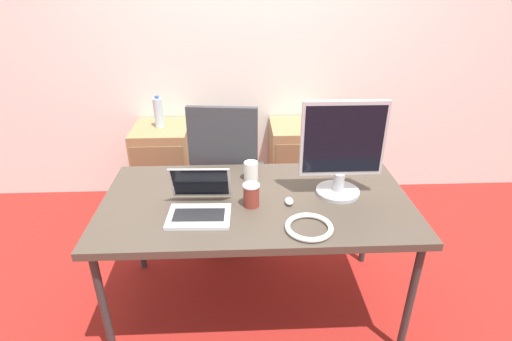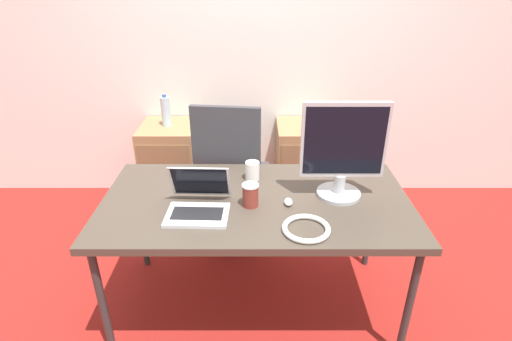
% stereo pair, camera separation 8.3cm
% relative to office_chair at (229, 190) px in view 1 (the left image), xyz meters
% --- Properties ---
extents(ground_plane, '(14.00, 14.00, 0.00)m').
position_rel_office_chair_xyz_m(ground_plane, '(0.17, -0.68, -0.42)').
color(ground_plane, maroon).
extents(wall_back, '(10.00, 0.05, 2.60)m').
position_rel_office_chair_xyz_m(wall_back, '(0.17, 0.80, 0.88)').
color(wall_back, silver).
rests_on(wall_back, ground_plane).
extents(desk, '(1.65, 0.86, 0.75)m').
position_rel_office_chair_xyz_m(desk, '(0.17, -0.68, 0.27)').
color(desk, '#473D33').
rests_on(desk, ground_plane).
extents(office_chair, '(0.56, 0.58, 1.11)m').
position_rel_office_chair_xyz_m(office_chair, '(0.00, 0.00, 0.00)').
color(office_chair, '#232326').
rests_on(office_chair, ground_plane).
extents(cabinet_left, '(0.44, 0.48, 0.72)m').
position_rel_office_chair_xyz_m(cabinet_left, '(-0.55, 0.52, -0.07)').
color(cabinet_left, '#99754C').
rests_on(cabinet_left, ground_plane).
extents(cabinet_right, '(0.44, 0.48, 0.72)m').
position_rel_office_chair_xyz_m(cabinet_right, '(0.56, 0.52, -0.07)').
color(cabinet_right, '#99754C').
rests_on(cabinet_right, ground_plane).
extents(water_bottle, '(0.07, 0.07, 0.26)m').
position_rel_office_chair_xyz_m(water_bottle, '(-0.55, 0.53, 0.41)').
color(water_bottle, silver).
rests_on(water_bottle, cabinet_left).
extents(laptop_center, '(0.32, 0.31, 0.22)m').
position_rel_office_chair_xyz_m(laptop_center, '(-0.12, -0.80, 0.37)').
color(laptop_center, silver).
rests_on(laptop_center, desk).
extents(monitor, '(0.44, 0.24, 0.52)m').
position_rel_office_chair_xyz_m(monitor, '(0.62, -0.64, 0.58)').
color(monitor, '#B7B7BC').
rests_on(monitor, desk).
extents(mouse, '(0.04, 0.07, 0.03)m').
position_rel_office_chair_xyz_m(mouse, '(0.34, -0.74, 0.34)').
color(mouse, silver).
rests_on(mouse, desk).
extents(coffee_cup_white, '(0.08, 0.08, 0.11)m').
position_rel_office_chair_xyz_m(coffee_cup_white, '(0.15, -0.45, 0.38)').
color(coffee_cup_white, white).
rests_on(coffee_cup_white, desk).
extents(coffee_cup_brown, '(0.09, 0.09, 0.12)m').
position_rel_office_chair_xyz_m(coffee_cup_brown, '(0.14, -0.74, 0.38)').
color(coffee_cup_brown, maroon).
rests_on(coffee_cup_brown, desk).
extents(cable_coil, '(0.23, 0.23, 0.03)m').
position_rel_office_chair_xyz_m(cable_coil, '(0.41, -0.97, 0.34)').
color(cable_coil, white).
rests_on(cable_coil, desk).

